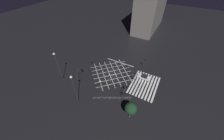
# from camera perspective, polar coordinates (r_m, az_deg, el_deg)

# --- Properties ---
(ground_plane) EXTENTS (200.00, 200.00, 0.00)m
(ground_plane) POSITION_cam_1_polar(r_m,az_deg,el_deg) (42.85, 0.00, -1.38)
(ground_plane) COLOR black
(road_markings) EXTENTS (16.39, 23.45, 0.01)m
(road_markings) POSITION_cam_1_polar(r_m,az_deg,el_deg) (41.09, 9.48, -4.48)
(road_markings) COLOR silver
(road_markings) RESTS_ON ground_plane
(office_building) EXTENTS (28.69, 10.06, 25.36)m
(office_building) POSITION_cam_1_polar(r_m,az_deg,el_deg) (73.92, 17.86, 27.13)
(office_building) COLOR slate
(office_building) RESTS_ON ground_plane
(traffic_light_sw_main) EXTENTS (2.67, 0.36, 4.02)m
(traffic_light_sw_main) POSITION_cam_1_polar(r_m,az_deg,el_deg) (33.96, 5.99, -9.47)
(traffic_light_sw_main) COLOR #2D2D30
(traffic_light_sw_main) RESTS_ON ground_plane
(traffic_light_median_south) EXTENTS (0.36, 0.39, 4.28)m
(traffic_light_median_south) POSITION_cam_1_polar(r_m,az_deg,el_deg) (38.26, 10.51, -2.47)
(traffic_light_median_south) COLOR #2D2D30
(traffic_light_median_south) RESTS_ON ground_plane
(traffic_light_se_main) EXTENTS (0.39, 0.36, 3.40)m
(traffic_light_se_main) POSITION_cam_1_polar(r_m,az_deg,el_deg) (45.20, 14.42, 3.79)
(traffic_light_se_main) COLOR #2D2D30
(traffic_light_se_main) RESTS_ON ground_plane
(traffic_light_nw_main) EXTENTS (2.41, 0.36, 3.61)m
(traffic_light_nw_main) POSITION_cam_1_polar(r_m,az_deg,el_deg) (40.82, -14.56, -0.65)
(traffic_light_nw_main) COLOR #2D2D30
(traffic_light_nw_main) RESTS_ON ground_plane
(traffic_light_sw_cross) EXTENTS (0.36, 0.39, 3.88)m
(traffic_light_sw_cross) POSITION_cam_1_polar(r_m,az_deg,el_deg) (33.38, 5.96, -11.27)
(traffic_light_sw_cross) COLOR #2D2D30
(traffic_light_sw_cross) RESTS_ON ground_plane
(traffic_light_median_north) EXTENTS (0.36, 0.39, 3.28)m
(traffic_light_median_north) POSITION_cam_1_polar(r_m,az_deg,el_deg) (44.45, -9.41, 3.79)
(traffic_light_median_north) COLOR #2D2D30
(traffic_light_median_north) RESTS_ON ground_plane
(street_lamp_east) EXTENTS (0.63, 0.63, 10.17)m
(street_lamp_east) POSITION_cam_1_polar(r_m,az_deg,el_deg) (39.09, -24.15, 4.12)
(street_lamp_east) COLOR #2D2D30
(street_lamp_east) RESTS_ON ground_plane
(street_lamp_west) EXTENTS (0.63, 0.63, 9.71)m
(street_lamp_west) POSITION_cam_1_polar(r_m,az_deg,el_deg) (31.06, -17.46, -5.75)
(street_lamp_west) COLOR #2D2D30
(street_lamp_west) RESTS_ON ground_plane
(street_lamp_far) EXTENTS (0.44, 0.44, 7.81)m
(street_lamp_far) POSITION_cam_1_polar(r_m,az_deg,el_deg) (31.69, -5.20, -8.16)
(street_lamp_far) COLOR #2D2D30
(street_lamp_far) RESTS_ON ground_plane
(street_tree_near) EXTENTS (2.96, 2.96, 5.23)m
(street_tree_near) POSITION_cam_1_polar(r_m,az_deg,el_deg) (30.19, 8.61, -17.02)
(street_tree_near) COLOR brown
(street_tree_near) RESTS_ON ground_plane
(waiting_car) EXTENTS (1.77, 4.40, 1.23)m
(waiting_car) POSITION_cam_1_polar(r_m,az_deg,el_deg) (41.99, 14.49, -3.09)
(waiting_car) COLOR silver
(waiting_car) RESTS_ON ground_plane
(pedestrian_railing) EXTENTS (4.92, 9.19, 1.05)m
(pedestrian_railing) POSITION_cam_1_polar(r_m,az_deg,el_deg) (35.24, 0.00, -12.63)
(pedestrian_railing) COLOR #B7B7BC
(pedestrian_railing) RESTS_ON ground_plane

